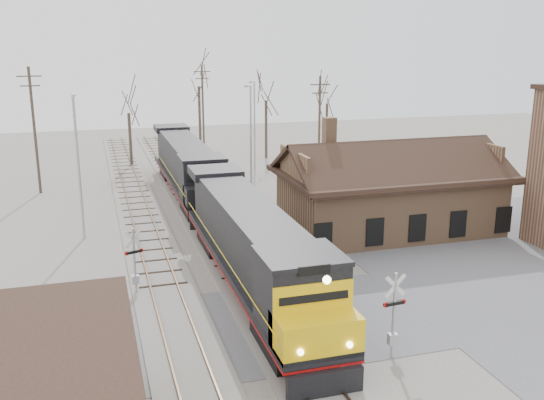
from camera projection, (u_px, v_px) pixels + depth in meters
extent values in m
plane|color=gray|center=(275.00, 324.00, 28.52)|extent=(140.00, 140.00, 0.00)
cube|color=#5A5A5F|center=(275.00, 324.00, 28.52)|extent=(60.00, 9.00, 0.03)
cube|color=#5A5A5F|center=(536.00, 258.00, 37.22)|extent=(22.00, 26.00, 0.03)
cube|color=gray|center=(213.00, 231.00, 42.41)|extent=(3.40, 90.00, 0.12)
cube|color=#473323|center=(202.00, 230.00, 42.18)|extent=(0.08, 90.00, 0.14)
cube|color=#473323|center=(223.00, 228.00, 42.58)|extent=(0.08, 90.00, 0.14)
cube|color=gray|center=(148.00, 237.00, 41.16)|extent=(3.40, 90.00, 0.12)
cube|color=#473323|center=(137.00, 236.00, 40.93)|extent=(0.08, 90.00, 0.14)
cube|color=#473323|center=(158.00, 234.00, 41.33)|extent=(0.08, 90.00, 0.14)
cube|color=#946E4D|center=(389.00, 202.00, 42.46)|extent=(14.00, 8.00, 4.00)
cube|color=black|center=(390.00, 173.00, 41.93)|extent=(15.20, 9.20, 0.30)
cube|color=black|center=(407.00, 165.00, 39.55)|extent=(15.00, 4.71, 2.66)
cube|color=black|center=(376.00, 153.00, 43.81)|extent=(15.00, 4.71, 2.66)
cube|color=#946E4D|center=(329.00, 133.00, 41.53)|extent=(0.80, 0.80, 2.20)
cube|color=black|center=(292.00, 337.00, 26.02)|extent=(2.68, 4.29, 1.07)
cube|color=black|center=(223.00, 239.00, 38.93)|extent=(2.68, 4.29, 1.07)
cube|color=black|center=(251.00, 264.00, 32.26)|extent=(3.22, 21.44, 0.38)
cube|color=#980C0B|center=(251.00, 268.00, 32.32)|extent=(3.24, 21.44, 0.13)
cube|color=black|center=(244.00, 227.00, 33.08)|extent=(2.79, 15.54, 3.00)
cube|color=black|center=(300.00, 292.00, 24.49)|extent=(3.22, 3.00, 3.00)
cube|color=yellow|center=(316.00, 332.00, 23.03)|extent=(3.22, 1.93, 1.50)
cube|color=black|center=(325.00, 384.00, 22.45)|extent=(3.00, 0.25, 1.07)
cylinder|color=#FFF2CC|center=(327.00, 280.00, 21.48)|extent=(0.30, 0.10, 0.30)
cube|color=black|center=(201.00, 208.00, 46.35)|extent=(2.68, 4.29, 1.07)
cube|color=black|center=(176.00, 171.00, 59.26)|extent=(2.68, 4.29, 1.07)
cube|color=black|center=(187.00, 178.00, 52.58)|extent=(3.22, 21.44, 0.38)
cube|color=#980C0B|center=(187.00, 180.00, 52.64)|extent=(3.24, 21.44, 0.13)
cube|color=black|center=(184.00, 156.00, 53.40)|extent=(2.79, 15.54, 3.00)
cube|color=black|center=(203.00, 178.00, 44.81)|extent=(3.22, 3.00, 3.00)
cube|color=black|center=(208.00, 196.00, 43.36)|extent=(3.22, 1.93, 1.50)
cube|color=black|center=(211.00, 221.00, 42.78)|extent=(3.00, 0.25, 1.07)
cylinder|color=#A5A8AD|center=(394.00, 316.00, 25.06)|extent=(0.13, 0.13, 3.81)
cube|color=silver|center=(395.00, 286.00, 24.72)|extent=(0.99, 0.14, 1.00)
cube|color=silver|center=(395.00, 286.00, 24.72)|extent=(0.99, 0.14, 1.00)
cube|color=black|center=(394.00, 303.00, 24.91)|extent=(0.87, 0.23, 0.14)
cylinder|color=#B20C0C|center=(386.00, 305.00, 24.76)|extent=(0.24, 0.10, 0.23)
cylinder|color=#B20C0C|center=(403.00, 302.00, 25.07)|extent=(0.24, 0.10, 0.23)
cube|color=#A5A8AD|center=(392.00, 339.00, 25.32)|extent=(0.38, 0.29, 0.48)
cylinder|color=#A5A8AD|center=(135.00, 262.00, 31.53)|extent=(0.13, 0.13, 3.60)
cube|color=silver|center=(133.00, 239.00, 31.21)|extent=(0.90, 0.36, 0.94)
cube|color=silver|center=(133.00, 239.00, 31.21)|extent=(0.90, 0.36, 0.94)
cube|color=black|center=(134.00, 252.00, 31.39)|extent=(0.81, 0.42, 0.14)
cylinder|color=#B20C0C|center=(141.00, 250.00, 31.63)|extent=(0.23, 0.15, 0.22)
cylinder|color=#B20C0C|center=(127.00, 253.00, 31.16)|extent=(0.23, 0.15, 0.22)
cube|color=#A5A8AD|center=(136.00, 279.00, 31.78)|extent=(0.36, 0.27, 0.45)
cylinder|color=#A5A8AD|center=(79.00, 169.00, 39.79)|extent=(0.18, 0.18, 9.64)
cylinder|color=#A5A8AD|center=(73.00, 95.00, 39.43)|extent=(0.12, 1.80, 0.12)
cube|color=#A5A8AD|center=(73.00, 95.00, 40.19)|extent=(0.25, 0.50, 0.12)
cylinder|color=#A5A8AD|center=(251.00, 141.00, 51.98)|extent=(0.18, 0.18, 9.35)
cylinder|color=#A5A8AD|center=(248.00, 86.00, 51.65)|extent=(0.12, 1.80, 0.12)
cube|color=#A5A8AD|center=(246.00, 86.00, 52.42)|extent=(0.25, 0.50, 0.12)
cylinder|color=#A5A8AD|center=(255.00, 126.00, 61.89)|extent=(0.18, 0.18, 9.06)
cylinder|color=#A5A8AD|center=(252.00, 82.00, 61.60)|extent=(0.12, 1.80, 0.12)
cube|color=#A5A8AD|center=(250.00, 82.00, 62.37)|extent=(0.25, 0.50, 0.12)
cylinder|color=#382D23|center=(35.00, 131.00, 51.91)|extent=(0.24, 0.24, 10.90)
cube|color=#382D23|center=(29.00, 76.00, 50.73)|extent=(2.00, 0.10, 0.10)
cube|color=#382D23|center=(30.00, 86.00, 50.93)|extent=(1.60, 0.10, 0.10)
cylinder|color=#382D23|center=(203.00, 108.00, 72.73)|extent=(0.24, 0.24, 10.26)
cube|color=#382D23|center=(202.00, 72.00, 71.63)|extent=(2.00, 0.10, 0.10)
cube|color=#382D23|center=(202.00, 78.00, 71.83)|extent=(1.60, 0.10, 0.10)
cylinder|color=#382D23|center=(319.00, 127.00, 58.78)|extent=(0.24, 0.24, 9.73)
cube|color=#382D23|center=(320.00, 85.00, 57.75)|extent=(2.00, 0.10, 0.10)
cube|color=#382D23|center=(320.00, 93.00, 57.95)|extent=(1.60, 0.10, 0.10)
cylinder|color=#382D23|center=(130.00, 140.00, 64.35)|extent=(0.32, 0.32, 5.62)
cylinder|color=#382D23|center=(200.00, 118.00, 74.36)|extent=(0.32, 0.32, 7.66)
cylinder|color=#382D23|center=(266.00, 130.00, 68.51)|extent=(0.32, 0.32, 6.51)
cylinder|color=#382D23|center=(326.00, 130.00, 70.31)|extent=(0.32, 0.32, 5.99)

